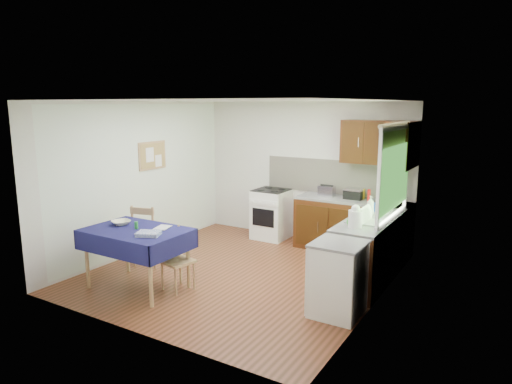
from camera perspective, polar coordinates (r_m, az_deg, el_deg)
The scene contains 33 objects.
floor at distance 6.85m, azimuth -1.82°, elevation -10.05°, with size 4.20×4.20×0.00m, color #492813.
ceiling at distance 6.40m, azimuth -1.96°, elevation 11.35°, with size 4.00×4.20×0.02m, color silver.
wall_back at distance 8.32m, azimuth 5.98°, elevation 2.57°, with size 4.00×0.02×2.50m, color silver.
wall_front at distance 4.92m, azimuth -15.30°, elevation -3.61°, with size 4.00×0.02×2.50m, color silver.
wall_left at distance 7.76m, azimuth -14.40°, elevation 1.68°, with size 0.02×4.20×2.50m, color white.
wall_right at distance 5.70m, azimuth 15.27°, elevation -1.65°, with size 0.02×4.20×2.50m, color silver.
base_cabinets at distance 7.24m, azimuth 12.79°, elevation -5.56°, with size 1.90×2.30×0.86m.
worktop_back at distance 7.73m, azimuth 12.04°, elevation -1.05°, with size 1.90×0.60×0.04m, color slate.
worktop_right at distance 6.47m, azimuth 14.14°, elevation -3.47°, with size 0.60×1.70×0.04m, color slate.
worktop_corner at distance 7.55m, azimuth 16.71°, elevation -1.55°, with size 0.60×0.60×0.04m, color slate.
splashback at distance 8.07m, azimuth 10.12°, elevation 1.84°, with size 2.70×0.02×0.60m, color beige.
upper_cabinets at distance 7.45m, azimuth 15.81°, elevation 5.89°, with size 1.20×0.85×0.70m.
stove at distance 8.43m, azimuth 1.93°, elevation -2.74°, with size 0.60×0.61×0.92m.
window at distance 6.30m, azimuth 16.96°, elevation 3.15°, with size 0.04×1.48×1.26m.
fridge at distance 5.51m, azimuth 10.20°, elevation -10.63°, with size 0.58×0.60×0.89m.
corkboard at distance 7.91m, azimuth -12.82°, elevation 4.47°, with size 0.04×0.62×0.47m.
dining_table at distance 6.29m, azimuth -14.71°, elevation -5.46°, with size 1.35×0.92×0.82m.
chair_far at distance 7.20m, azimuth -13.40°, elevation -5.05°, with size 0.52×0.52×0.96m.
chair_near at distance 6.23m, azimuth -10.02°, elevation -8.04°, with size 0.44×0.44×0.84m.
toaster at distance 7.86m, azimuth 8.83°, elevation 0.12°, with size 0.27×0.17×0.21m.
sandwich_press at distance 7.76m, azimuth 12.15°, elevation -0.21°, with size 0.30×0.26×0.17m.
sauce_bottle at distance 7.47m, azimuth 13.94°, elevation -0.52°, with size 0.05×0.05×0.22m, color red.
yellow_packet at distance 7.78m, azimuth 12.89°, elevation -0.20°, with size 0.13×0.09×0.17m, color gold.
dish_rack at distance 6.26m, azimuth 13.53°, elevation -3.50°, with size 0.47×0.36×0.22m.
kettle at distance 5.96m, azimuth 12.32°, elevation -3.11°, with size 0.18×0.18×0.30m.
cup at distance 7.43m, azimuth 16.52°, elevation -1.19°, with size 0.13×0.13×0.10m, color silver.
soap_bottle_a at distance 6.68m, azimuth 14.11°, elevation -1.65°, with size 0.10×0.10×0.27m, color white.
soap_bottle_b at distance 6.88m, azimuth 15.03°, elevation -1.63°, with size 0.09×0.09×0.20m, color #1E57B3.
soap_bottle_c at distance 6.01m, azimuth 11.91°, elevation -3.41°, with size 0.14×0.14×0.17m, color green.
plate_bowl at distance 6.55m, azimuth -16.52°, elevation -3.69°, with size 0.25×0.25×0.06m, color beige.
book at distance 6.27m, azimuth -12.28°, elevation -4.32°, with size 0.17×0.24×0.02m, color white.
spice_jar at distance 6.28m, azimuth -14.74°, elevation -4.05°, with size 0.05×0.05×0.10m, color #238130.
tea_towel at distance 5.93m, azimuth -13.29°, elevation -5.09°, with size 0.28×0.22×0.05m, color #27418F.
Camera 1 is at (3.48, -5.37, 2.45)m, focal length 32.00 mm.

